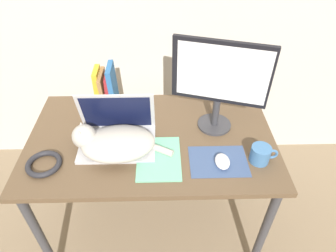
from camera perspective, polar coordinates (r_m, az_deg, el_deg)
name	(u,v)px	position (r m, az deg, el deg)	size (l,w,h in m)	color
desk	(152,148)	(1.58, -3.12, -4.18)	(1.24, 0.74, 0.75)	brown
laptop	(117,134)	(1.48, -9.62, -1.54)	(0.37, 0.25, 0.26)	#B7B7BC
cat	(114,142)	(1.43, -10.29, -3.08)	(0.48, 0.27, 0.14)	#B2ADA3
external_monitor	(220,80)	(1.44, 9.88, 8.59)	(0.45, 0.17, 0.48)	#333338
mousepad	(218,161)	(1.41, 9.55, -6.63)	(0.27, 0.20, 0.00)	#384C75
computer_mouse	(222,161)	(1.39, 10.31, -6.64)	(0.07, 0.10, 0.03)	silver
book_row	(106,88)	(1.71, -11.70, 7.18)	(0.11, 0.16, 0.24)	gold
cable_coil	(44,164)	(1.48, -22.58, -6.67)	(0.16, 0.16, 0.03)	#232328
notepad	(159,158)	(1.41, -1.76, -6.15)	(0.20, 0.28, 0.01)	#6BBC93
mug	(261,154)	(1.43, 17.26, -5.17)	(0.13, 0.09, 0.08)	teal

